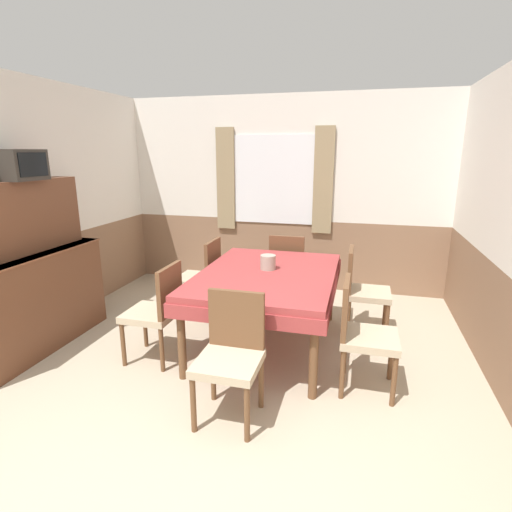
{
  "coord_description": "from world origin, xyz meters",
  "views": [
    {
      "loc": [
        1.05,
        -1.67,
        1.87
      ],
      "look_at": [
        0.11,
        1.88,
        0.91
      ],
      "focal_mm": 28.0,
      "sensor_mm": 36.0,
      "label": 1
    }
  ],
  "objects_px": {
    "chair_right_near": "(361,331)",
    "chair_left_far": "(203,275)",
    "chair_right_far": "(362,288)",
    "chair_left_near": "(158,309)",
    "dining_table": "(267,282)",
    "vase": "(268,262)",
    "tv": "(20,165)",
    "chair_head_near": "(231,352)",
    "chair_head_window": "(288,267)",
    "sideboard": "(30,280)"
  },
  "relations": [
    {
      "from": "chair_right_near",
      "to": "chair_left_far",
      "type": "xyz_separation_m",
      "value": [
        -1.78,
        1.06,
        0.0
      ]
    },
    {
      "from": "chair_right_far",
      "to": "chair_left_near",
      "type": "bearing_deg",
      "value": -59.12
    },
    {
      "from": "dining_table",
      "to": "vase",
      "type": "relative_size",
      "value": 11.65
    },
    {
      "from": "chair_right_near",
      "to": "tv",
      "type": "height_order",
      "value": "tv"
    },
    {
      "from": "chair_head_near",
      "to": "chair_right_near",
      "type": "xyz_separation_m",
      "value": [
        0.89,
        0.58,
        0.0
      ]
    },
    {
      "from": "chair_left_far",
      "to": "chair_head_window",
      "type": "bearing_deg",
      "value": -56.78
    },
    {
      "from": "sideboard",
      "to": "chair_head_window",
      "type": "bearing_deg",
      "value": 38.43
    },
    {
      "from": "chair_left_near",
      "to": "tv",
      "type": "bearing_deg",
      "value": 91.43
    },
    {
      "from": "dining_table",
      "to": "sideboard",
      "type": "xyz_separation_m",
      "value": [
        -2.17,
        -0.61,
        0.03
      ]
    },
    {
      "from": "dining_table",
      "to": "chair_left_far",
      "type": "bearing_deg",
      "value": 149.12
    },
    {
      "from": "dining_table",
      "to": "sideboard",
      "type": "distance_m",
      "value": 2.26
    },
    {
      "from": "vase",
      "to": "chair_right_near",
      "type": "bearing_deg",
      "value": -34.5
    },
    {
      "from": "sideboard",
      "to": "vase",
      "type": "distance_m",
      "value": 2.27
    },
    {
      "from": "chair_right_near",
      "to": "chair_head_window",
      "type": "bearing_deg",
      "value": -151.62
    },
    {
      "from": "dining_table",
      "to": "chair_right_near",
      "type": "height_order",
      "value": "chair_right_near"
    },
    {
      "from": "chair_right_far",
      "to": "chair_left_far",
      "type": "xyz_separation_m",
      "value": [
        -1.78,
        0.0,
        0.0
      ]
    },
    {
      "from": "vase",
      "to": "chair_right_far",
      "type": "bearing_deg",
      "value": 26.0
    },
    {
      "from": "chair_left_near",
      "to": "chair_right_far",
      "type": "relative_size",
      "value": 1.0
    },
    {
      "from": "chair_head_near",
      "to": "tv",
      "type": "distance_m",
      "value": 2.54
    },
    {
      "from": "chair_head_near",
      "to": "chair_left_near",
      "type": "xyz_separation_m",
      "value": [
        -0.89,
        0.58,
        0.0
      ]
    },
    {
      "from": "tv",
      "to": "chair_right_near",
      "type": "bearing_deg",
      "value": 0.59
    },
    {
      "from": "tv",
      "to": "vase",
      "type": "bearing_deg",
      "value": 17.13
    },
    {
      "from": "chair_left_far",
      "to": "sideboard",
      "type": "relative_size",
      "value": 0.56
    },
    {
      "from": "chair_left_far",
      "to": "tv",
      "type": "relative_size",
      "value": 2.36
    },
    {
      "from": "chair_head_window",
      "to": "sideboard",
      "type": "distance_m",
      "value": 2.78
    },
    {
      "from": "chair_right_far",
      "to": "chair_head_window",
      "type": "xyz_separation_m",
      "value": [
        -0.89,
        0.58,
        0.0
      ]
    },
    {
      "from": "chair_head_near",
      "to": "chair_right_near",
      "type": "bearing_deg",
      "value": -146.78
    },
    {
      "from": "chair_right_near",
      "to": "sideboard",
      "type": "distance_m",
      "value": 3.07
    },
    {
      "from": "chair_left_near",
      "to": "chair_right_far",
      "type": "bearing_deg",
      "value": -59.12
    },
    {
      "from": "chair_left_far",
      "to": "vase",
      "type": "height_order",
      "value": "chair_left_far"
    },
    {
      "from": "chair_left_near",
      "to": "dining_table",
      "type": "bearing_deg",
      "value": -59.12
    },
    {
      "from": "sideboard",
      "to": "chair_left_near",
      "type": "bearing_deg",
      "value": 3.41
    },
    {
      "from": "chair_head_window",
      "to": "dining_table",
      "type": "bearing_deg",
      "value": -90.0
    },
    {
      "from": "dining_table",
      "to": "chair_head_near",
      "type": "distance_m",
      "value": 1.13
    },
    {
      "from": "chair_head_near",
      "to": "sideboard",
      "type": "height_order",
      "value": "sideboard"
    },
    {
      "from": "chair_left_near",
      "to": "vase",
      "type": "distance_m",
      "value": 1.12
    },
    {
      "from": "dining_table",
      "to": "tv",
      "type": "height_order",
      "value": "tv"
    },
    {
      "from": "chair_right_near",
      "to": "chair_left_far",
      "type": "height_order",
      "value": "same"
    },
    {
      "from": "chair_left_near",
      "to": "chair_left_far",
      "type": "distance_m",
      "value": 1.06
    },
    {
      "from": "chair_head_window",
      "to": "vase",
      "type": "xyz_separation_m",
      "value": [
        -0.02,
        -1.02,
        0.33
      ]
    },
    {
      "from": "chair_head_near",
      "to": "chair_right_near",
      "type": "height_order",
      "value": "same"
    },
    {
      "from": "vase",
      "to": "sideboard",
      "type": "bearing_deg",
      "value": -162.04
    },
    {
      "from": "chair_left_near",
      "to": "chair_left_far",
      "type": "height_order",
      "value": "same"
    },
    {
      "from": "chair_head_near",
      "to": "chair_left_near",
      "type": "relative_size",
      "value": 1.0
    },
    {
      "from": "chair_left_far",
      "to": "vase",
      "type": "bearing_deg",
      "value": -116.82
    },
    {
      "from": "vase",
      "to": "chair_left_far",
      "type": "bearing_deg",
      "value": 153.18
    },
    {
      "from": "chair_head_near",
      "to": "tv",
      "type": "bearing_deg",
      "value": -14.47
    },
    {
      "from": "dining_table",
      "to": "chair_head_window",
      "type": "relative_size",
      "value": 1.92
    },
    {
      "from": "chair_left_far",
      "to": "sideboard",
      "type": "xyz_separation_m",
      "value": [
        -1.28,
        -1.14,
        0.19
      ]
    },
    {
      "from": "chair_head_window",
      "to": "chair_right_near",
      "type": "bearing_deg",
      "value": -61.62
    }
  ]
}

